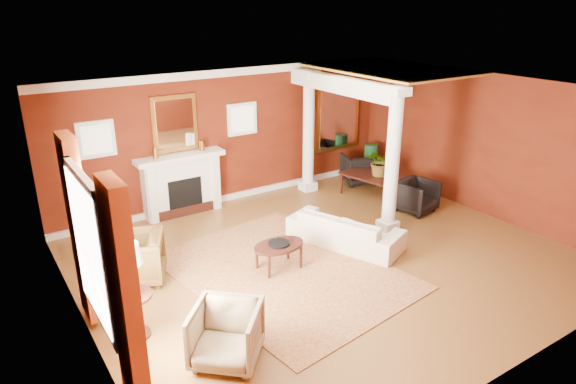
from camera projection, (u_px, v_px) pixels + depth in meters
ground at (328, 259)px, 8.97m from camera, size 8.00×8.00×0.00m
room_shell at (331, 148)px, 8.25m from camera, size 8.04×7.04×2.92m
fireplace at (182, 184)px, 10.66m from camera, size 1.85×0.42×1.29m
overmantel_mirror at (175, 124)px, 10.32m from camera, size 0.95×0.07×1.15m
flank_window_left at (96, 139)px, 9.57m from camera, size 0.70×0.07×0.70m
flank_window_right at (242, 119)px, 11.16m from camera, size 0.70×0.07×0.70m
left_window at (98, 259)px, 5.99m from camera, size 0.21×2.55×2.60m
column_front at (392, 161)px, 9.57m from camera, size 0.36×0.36×2.80m
column_back at (309, 131)px, 11.68m from camera, size 0.36×0.36×2.80m
header_beam at (341, 85)px, 10.40m from camera, size 0.30×3.20×0.32m
amber_ceiling at (389, 69)px, 10.78m from camera, size 2.30×3.40×0.04m
dining_mirror at (338, 116)px, 12.60m from camera, size 1.30×0.07×1.70m
chandelier at (387, 98)px, 11.07m from camera, size 0.60×0.62×0.75m
crown_trim at (230, 72)px, 10.67m from camera, size 8.00×0.08×0.16m
base_trim at (235, 196)px, 11.65m from camera, size 8.00×0.08×0.12m
rug at (284, 271)px, 8.55m from camera, size 3.50×4.36×0.02m
sofa at (345, 224)px, 9.34m from camera, size 1.36×2.17×0.82m
armchair_leopard at (135, 256)px, 8.15m from camera, size 1.07×1.10×0.87m
armchair_stripe at (226, 332)px, 6.33m from camera, size 1.11×1.11×0.83m
coffee_table at (279, 247)px, 8.50m from camera, size 0.89×0.89×0.45m
coffee_book at (276, 238)px, 8.50m from camera, size 0.14×0.08×0.20m
side_table at (129, 277)px, 6.61m from camera, size 0.55×0.55×1.37m
dining_table at (375, 180)px, 11.64m from camera, size 0.84×1.55×0.82m
dining_chair_near at (417, 195)px, 10.84m from camera, size 0.83×0.80×0.75m
dining_chair_far at (359, 167)px, 12.53m from camera, size 0.97×0.94×0.79m
green_urn at (370, 165)px, 12.85m from camera, size 0.37×0.37×0.90m
potted_plant at (380, 151)px, 11.38m from camera, size 0.78×0.82×0.52m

